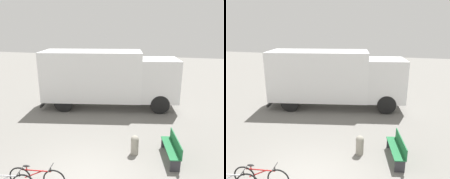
{
  "view_description": "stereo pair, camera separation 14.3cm",
  "coord_description": "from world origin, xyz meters",
  "views": [
    {
      "loc": [
        2.22,
        -5.23,
        4.77
      ],
      "look_at": [
        -0.15,
        4.55,
        1.81
      ],
      "focal_mm": 35.0,
      "sensor_mm": 36.0,
      "label": 1
    },
    {
      "loc": [
        2.36,
        -5.2,
        4.77
      ],
      "look_at": [
        -0.15,
        4.55,
        1.81
      ],
      "focal_mm": 35.0,
      "sensor_mm": 36.0,
      "label": 2
    }
  ],
  "objects": [
    {
      "name": "delivery_truck",
      "position": [
        -0.99,
        6.9,
        1.86
      ],
      "size": [
        8.14,
        3.56,
        3.37
      ],
      "rotation": [
        0.0,
        0.0,
        0.19
      ],
      "color": "white",
      "rests_on": "ground"
    },
    {
      "name": "park_bench",
      "position": [
        2.71,
        2.18,
        0.47
      ],
      "size": [
        0.73,
        1.69,
        0.86
      ],
      "rotation": [
        0.0,
        0.0,
        1.78
      ],
      "color": "#1E6638",
      "rests_on": "ground"
    },
    {
      "name": "bollard_near_bench",
      "position": [
        1.32,
        2.16,
        0.42
      ],
      "size": [
        0.31,
        0.31,
        0.77
      ],
      "color": "gray",
      "rests_on": "ground"
    },
    {
      "name": "bicycle_middle",
      "position": [
        -1.28,
        -0.38,
        0.37
      ],
      "size": [
        1.75,
        0.44,
        0.78
      ],
      "rotation": [
        0.0,
        0.0,
        0.13
      ],
      "color": "black",
      "rests_on": "ground"
    }
  ]
}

